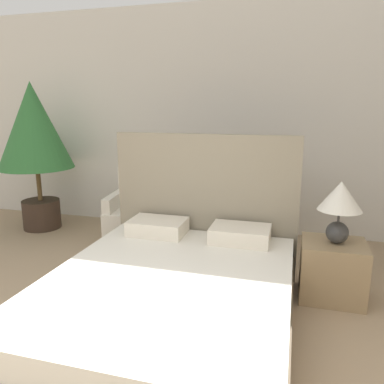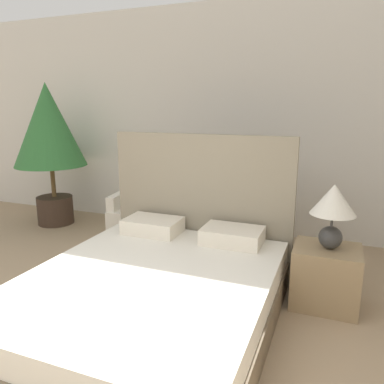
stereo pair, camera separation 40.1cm
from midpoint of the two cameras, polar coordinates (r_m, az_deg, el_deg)
The scene contains 8 objects.
wall_back at distance 4.96m, azimuth 0.93°, elevation 10.80°, with size 10.00×0.06×2.90m.
bed at distance 2.95m, azimuth -6.85°, elevation -14.81°, with size 1.79×2.17×1.38m.
armchair_near_window_left at distance 4.70m, azimuth -10.59°, elevation -4.20°, with size 0.76×0.78×0.87m.
armchair_near_window_right at distance 4.34m, azimuth 2.79°, elevation -5.44°, with size 0.71×0.74×0.87m.
potted_palm at distance 5.42m, azimuth -24.92°, elevation 8.10°, with size 0.96×0.96×1.95m.
nightstand at distance 3.44m, azimuth 17.45°, elevation -11.38°, with size 0.53×0.46×0.51m.
table_lamp at distance 3.24m, azimuth 18.39°, elevation -1.54°, with size 0.36×0.36×0.53m.
side_table at distance 4.47m, azimuth -4.29°, elevation -5.52°, with size 0.31×0.31×0.45m.
Camera 1 is at (1.07, -1.04, 1.64)m, focal length 35.00 mm.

